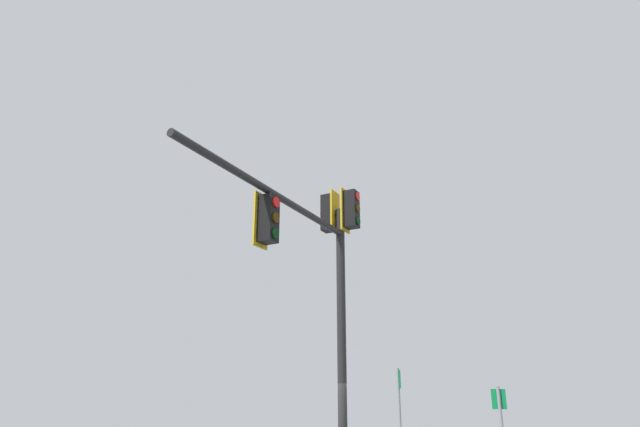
# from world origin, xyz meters

# --- Properties ---
(signal_mast_assembly) EXTENTS (2.93, 5.58, 6.93)m
(signal_mast_assembly) POSITION_xyz_m (-0.17, 0.59, 4.94)
(signal_mast_assembly) COLOR black
(signal_mast_assembly) RESTS_ON ground
(route_sign_primary) EXTENTS (0.10, 0.27, 2.94)m
(route_sign_primary) POSITION_xyz_m (-1.95, -2.48, 1.74)
(route_sign_primary) COLOR slate
(route_sign_primary) RESTS_ON ground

